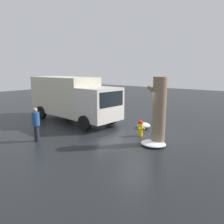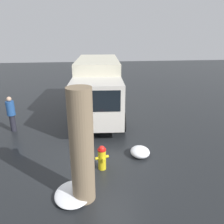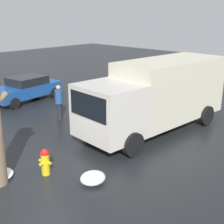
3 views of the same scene
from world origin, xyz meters
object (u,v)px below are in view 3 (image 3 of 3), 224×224
Objects in this scene: fire_hydrant at (45,162)px; parked_car at (26,88)px; pedestrian at (59,101)px; delivery_truck at (157,94)px.

parked_car is (4.31, 8.08, 0.27)m from fire_hydrant.
parked_car is (0.74, 4.14, -0.20)m from pedestrian.
parked_car is at bearing -132.11° from fire_hydrant.
delivery_truck reaches higher than parked_car.
delivery_truck is at bearing 0.22° from pedestrian.
delivery_truck is 8.44m from parked_car.
parked_car is at bearing 13.23° from delivery_truck.
fire_hydrant is at bearing 91.96° from delivery_truck.
fire_hydrant is 0.12× the size of delivery_truck.
pedestrian is (3.58, 3.95, 0.47)m from fire_hydrant.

